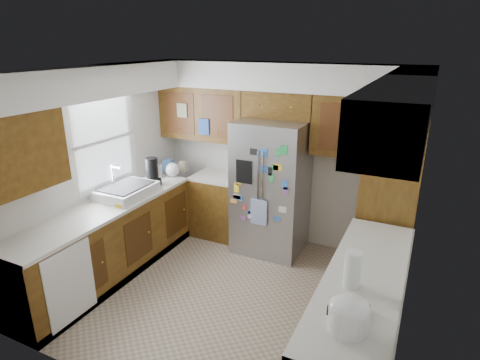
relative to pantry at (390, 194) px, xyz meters
The scene contains 12 objects.
floor 2.17m from the pantry, 142.52° to the right, with size 3.60×3.60×0.00m, color tan.
room_shell 1.94m from the pantry, 153.92° to the right, with size 3.64×3.24×2.52m.
left_counter_run 3.14m from the pantry, 158.56° to the right, with size 1.36×3.20×0.92m.
right_counter_run 1.75m from the pantry, 90.00° to the right, with size 0.63×2.25×0.92m.
pantry is the anchor object (origin of this frame).
fridge 1.51m from the pantry, behind, with size 0.90×0.79×1.80m.
bridge_cabinet 1.77m from the pantry, 169.43° to the left, with size 0.96×0.34×0.35m, color #422A0C.
fridge_top_items 1.98m from the pantry, behind, with size 0.77×0.27×0.26m.
sink_assembly 3.18m from the pantry, 160.63° to the right, with size 0.52×0.71×0.37m.
left_counter_clutter 2.99m from the pantry, behind, with size 0.35×0.82×0.38m.
rice_cooker 2.33m from the pantry, 90.01° to the right, with size 0.28×0.27×0.24m.
paper_towel 1.81m from the pantry, 92.52° to the right, with size 0.13×0.13×0.30m, color white.
Camera 1 is at (1.81, -3.49, 2.76)m, focal length 30.00 mm.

